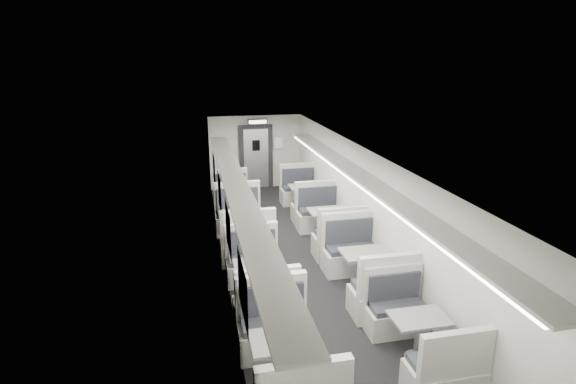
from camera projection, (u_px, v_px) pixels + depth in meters
name	position (u px, v px, depth m)	size (l,w,h in m)	color
room	(298.00, 212.00, 9.13)	(3.24, 12.24, 2.64)	black
booth_left_a	(234.00, 202.00, 12.36)	(1.01, 2.05, 1.10)	beige
booth_left_b	(243.00, 229.00, 10.35)	(1.15, 2.34, 1.25)	beige
booth_left_c	(259.00, 282.00, 8.00)	(1.04, 2.12, 1.13)	beige
booth_left_d	(285.00, 363.00, 5.88)	(1.07, 2.18, 1.16)	beige
booth_right_a	(305.00, 198.00, 12.62)	(1.08, 2.19, 1.17)	beige
booth_right_b	(328.00, 226.00, 10.57)	(1.12, 2.27, 1.21)	beige
booth_right_c	(365.00, 271.00, 8.36)	(1.11, 2.26, 1.21)	beige
booth_right_d	(418.00, 337.00, 6.47)	(0.98, 1.98, 1.06)	beige
passenger	(236.00, 191.00, 11.94)	(0.58, 0.38, 1.58)	black
window_a	(214.00, 169.00, 11.96)	(0.02, 1.18, 0.84)	black
window_b	(220.00, 192.00, 9.91)	(0.02, 1.18, 0.84)	black
window_c	(228.00, 228.00, 7.85)	(0.02, 1.18, 0.84)	black
window_d	(243.00, 290.00, 5.79)	(0.02, 1.18, 0.84)	black
luggage_rack_left	(237.00, 186.00, 8.39)	(0.46, 10.40, 0.09)	beige
luggage_rack_right	(362.00, 178.00, 8.89)	(0.46, 10.40, 0.09)	beige
vestibule_door	(256.00, 157.00, 14.72)	(1.10, 0.13, 2.10)	black
exit_sign	(257.00, 122.00, 13.90)	(0.62, 0.12, 0.16)	black
wall_notice	(278.00, 143.00, 14.73)	(0.32, 0.02, 0.40)	white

